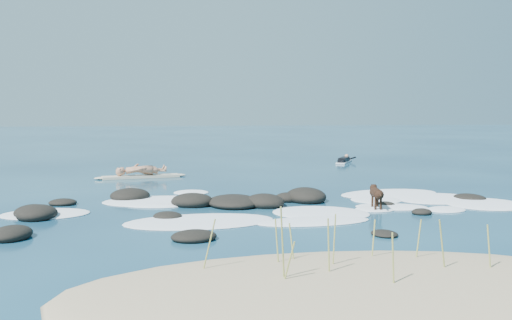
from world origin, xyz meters
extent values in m
plane|color=#0A2642|center=(0.00, 0.00, 0.00)|extent=(160.00, 160.00, 0.00)
ellipsoid|color=#9E8966|center=(0.00, -8.20, 0.00)|extent=(9.00, 4.40, 0.60)
cylinder|color=#979C4B|center=(-1.08, -8.32, 0.49)|extent=(0.19, 0.12, 0.72)
cylinder|color=#979C4B|center=(1.33, -7.25, 0.50)|extent=(0.14, 0.08, 0.76)
cylinder|color=#979C4B|center=(-0.21, -7.61, 0.60)|extent=(0.07, 0.03, 0.96)
cylinder|color=#979C4B|center=(-1.05, -7.27, 0.54)|extent=(0.08, 0.06, 0.83)
cylinder|color=#979C4B|center=(-2.16, -7.41, 0.57)|extent=(0.24, 0.06, 0.89)
cylinder|color=#979C4B|center=(-1.15, -8.28, 0.74)|extent=(0.13, 0.23, 1.22)
cylinder|color=#979C4B|center=(2.14, -8.03, 0.52)|extent=(0.09, 0.08, 0.81)
cylinder|color=#979C4B|center=(1.37, -8.03, 0.58)|extent=(0.19, 0.11, 0.91)
cylinder|color=#979C4B|center=(0.33, -8.68, 0.56)|extent=(0.07, 0.04, 0.88)
cylinder|color=#979C4B|center=(-0.78, -7.09, 0.48)|extent=(0.10, 0.14, 0.71)
cylinder|color=#979C4B|center=(0.60, -7.11, 0.49)|extent=(0.10, 0.09, 0.75)
cylinder|color=#979C4B|center=(-0.42, -8.05, 0.61)|extent=(0.07, 0.06, 0.98)
ellipsoid|color=black|center=(3.62, -2.28, 0.05)|extent=(0.54, 0.48, 0.20)
ellipsoid|color=black|center=(-6.10, -3.75, 0.09)|extent=(0.99, 1.18, 0.35)
ellipsoid|color=black|center=(-4.06, 1.26, 0.11)|extent=(1.58, 1.59, 0.44)
ellipsoid|color=black|center=(-6.33, -1.33, 0.05)|extent=(0.59, 0.62, 0.18)
ellipsoid|color=black|center=(-6.11, -1.48, 0.11)|extent=(0.99, 1.18, 0.44)
ellipsoid|color=black|center=(6.06, -0.20, 0.06)|extent=(1.13, 1.24, 0.23)
ellipsoid|color=black|center=(-2.88, -1.97, 0.06)|extent=(1.00, 1.05, 0.22)
ellipsoid|color=black|center=(0.57, 0.25, 0.09)|extent=(0.97, 0.91, 0.35)
ellipsoid|color=black|center=(-0.22, -0.49, 0.12)|extent=(1.51, 1.55, 0.46)
ellipsoid|color=black|center=(1.13, 0.26, 0.13)|extent=(1.25, 1.54, 0.52)
ellipsoid|color=black|center=(-2.30, -4.39, 0.07)|extent=(1.14, 1.03, 0.26)
ellipsoid|color=black|center=(-1.06, -0.26, 0.10)|extent=(1.64, 1.90, 0.38)
ellipsoid|color=black|center=(-6.32, -1.11, 0.09)|extent=(1.02, 1.19, 0.38)
ellipsoid|color=black|center=(-2.22, -0.09, 0.12)|extent=(1.44, 1.37, 0.46)
ellipsoid|color=black|center=(-5.88, 0.55, 0.06)|extent=(0.93, 0.88, 0.22)
ellipsoid|color=black|center=(3.14, -0.97, 0.04)|extent=(0.64, 0.67, 0.17)
ellipsoid|color=black|center=(1.76, -4.54, 0.04)|extent=(0.65, 0.75, 0.14)
ellipsoid|color=white|center=(0.60, -2.89, 0.01)|extent=(2.97, 1.43, 0.12)
ellipsoid|color=white|center=(4.08, 1.20, 0.01)|extent=(3.76, 2.69, 0.12)
ellipsoid|color=white|center=(-6.03, -0.98, 0.01)|extent=(2.35, 1.77, 0.12)
ellipsoid|color=white|center=(5.14, 0.06, 0.01)|extent=(3.16, 2.85, 0.12)
ellipsoid|color=white|center=(6.06, -1.06, 0.01)|extent=(2.43, 2.42, 0.12)
ellipsoid|color=white|center=(-2.20, 2.35, 0.01)|extent=(1.23, 1.20, 0.12)
ellipsoid|color=white|center=(3.22, -1.19, 0.01)|extent=(2.20, 1.53, 0.12)
ellipsoid|color=white|center=(-3.09, 0.68, 0.01)|extent=(3.55, 2.23, 0.12)
ellipsoid|color=white|center=(3.22, 0.05, 0.01)|extent=(1.59, 1.56, 0.12)
ellipsoid|color=white|center=(-3.32, -0.05, 0.01)|extent=(1.88, 1.18, 0.12)
ellipsoid|color=white|center=(4.52, -1.79, 0.01)|extent=(1.38, 1.27, 0.12)
ellipsoid|color=white|center=(1.06, -1.80, 0.01)|extent=(3.13, 2.84, 0.12)
ellipsoid|color=white|center=(-2.11, -2.52, 0.01)|extent=(3.85, 2.35, 0.12)
ellipsoid|color=white|center=(2.65, -1.48, 0.01)|extent=(1.10, 0.90, 0.12)
cube|color=beige|center=(-4.07, 6.70, 0.06)|extent=(3.06, 1.24, 0.10)
ellipsoid|color=beige|center=(-2.61, 7.02, 0.06)|extent=(0.66, 0.46, 0.11)
ellipsoid|color=beige|center=(-5.54, 6.39, 0.06)|extent=(0.66, 0.46, 0.11)
imported|color=tan|center=(-4.07, 6.70, 1.08)|extent=(0.61, 0.79, 1.95)
cube|color=white|center=(5.76, 11.89, 0.04)|extent=(1.31, 1.94, 0.07)
ellipsoid|color=white|center=(6.21, 12.76, 0.04)|extent=(0.41, 0.49, 0.07)
cube|color=black|center=(5.76, 11.89, 0.18)|extent=(0.87, 1.23, 0.20)
sphere|color=tan|center=(6.08, 12.51, 0.29)|extent=(0.28, 0.28, 0.20)
cylinder|color=black|center=(5.92, 12.74, 0.17)|extent=(0.50, 0.12, 0.22)
cylinder|color=black|center=(6.36, 12.51, 0.17)|extent=(0.37, 0.43, 0.22)
cube|color=black|center=(5.45, 11.30, 0.14)|extent=(0.50, 0.57, 0.12)
cylinder|color=black|center=(2.65, -1.58, 0.46)|extent=(0.33, 0.57, 0.26)
sphere|color=black|center=(2.68, -1.33, 0.46)|extent=(0.31, 0.31, 0.28)
sphere|color=black|center=(2.62, -1.82, 0.46)|extent=(0.28, 0.28, 0.25)
sphere|color=black|center=(2.70, -1.18, 0.56)|extent=(0.22, 0.22, 0.20)
cone|color=black|center=(2.71, -1.06, 0.54)|extent=(0.12, 0.13, 0.10)
cone|color=black|center=(2.65, -1.18, 0.64)|extent=(0.10, 0.08, 0.10)
cone|color=black|center=(2.75, -1.19, 0.64)|extent=(0.10, 0.08, 0.10)
cylinder|color=black|center=(2.60, -1.38, 0.18)|extent=(0.07, 0.07, 0.36)
cylinder|color=black|center=(2.74, -1.40, 0.18)|extent=(0.07, 0.07, 0.36)
cylinder|color=black|center=(2.56, -1.76, 0.18)|extent=(0.07, 0.07, 0.36)
cylinder|color=black|center=(2.70, -1.77, 0.18)|extent=(0.07, 0.07, 0.36)
cylinder|color=black|center=(2.61, -1.94, 0.51)|extent=(0.08, 0.26, 0.15)
camera|label=1|loc=(-2.61, -16.09, 2.69)|focal=40.00mm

